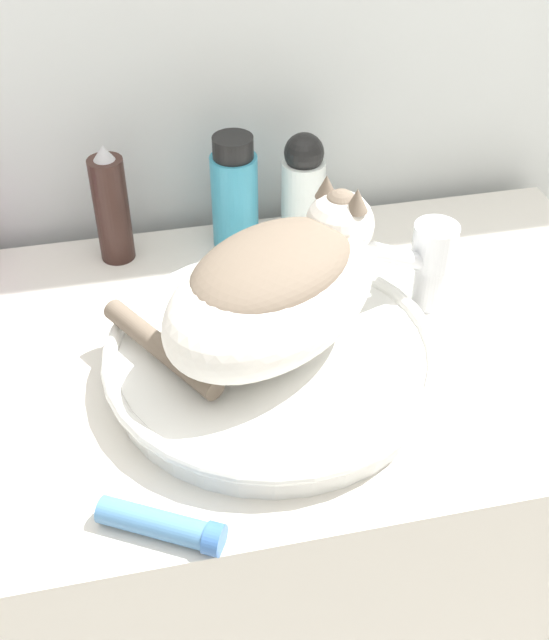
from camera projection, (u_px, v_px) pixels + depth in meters
name	position (u px, v px, depth m)	size (l,w,h in m)	color
vanity_counter	(255.00, 529.00, 1.33)	(1.15, 0.63, 0.80)	beige
sink_basin	(272.00, 357.00, 1.02)	(0.43, 0.43, 0.05)	silver
cat	(275.00, 287.00, 0.96)	(0.38, 0.33, 0.18)	silver
faucet	(427.00, 260.00, 1.09)	(0.15, 0.08, 0.15)	silver
hairspray_can_black	(112.00, 208.00, 1.19)	(0.05, 0.05, 0.19)	#331E19
mouthwash_bottle	(235.00, 194.00, 1.22)	(0.07, 0.07, 0.18)	teal
lotion_bottle_white	(303.00, 187.00, 1.23)	(0.07, 0.07, 0.18)	silver
cream_tube	(163.00, 525.00, 0.84)	(0.14, 0.10, 0.03)	#4C7FB2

